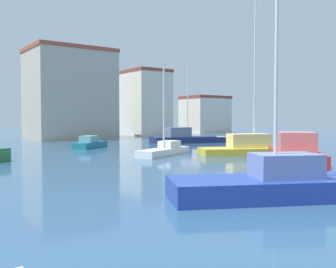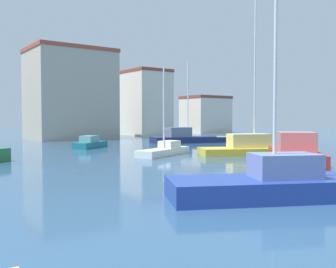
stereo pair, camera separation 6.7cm
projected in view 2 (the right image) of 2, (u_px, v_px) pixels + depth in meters
The scene contains 10 objects.
water at pixel (107, 156), 29.28m from camera, with size 160.00×160.00×0.00m, color #2D5175.
sailboat_white_inner_mooring at pixel (165, 150), 30.17m from camera, with size 6.11×3.97×6.87m.
sailboat_navy_far_left at pixel (185, 137), 45.03m from camera, with size 9.04×5.14×9.54m.
motorboat_teal_distant_north at pixel (90, 143), 37.26m from camera, with size 4.39×3.83×1.19m.
motorboat_red_distant_east at pixel (295, 154), 23.73m from camera, with size 7.34×7.27×2.08m.
sailboat_blue_mid_harbor at pixel (276, 183), 14.02m from camera, with size 8.04×5.72×10.97m.
sailboat_yellow_far_right at pixel (252, 147), 30.70m from camera, with size 8.99×6.19×12.25m.
yacht_club at pixel (70, 94), 53.32m from camera, with size 10.97×8.94×12.34m.
warehouse_block at pixel (145, 103), 65.09m from camera, with size 6.31×8.03×10.88m.
harbor_office at pixel (206, 114), 73.89m from camera, with size 8.07×6.64×7.02m.
Camera 2 is at (1.82, -6.44, 2.96)m, focal length 41.16 mm.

